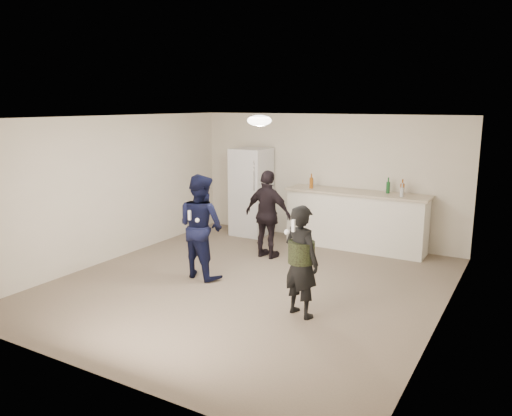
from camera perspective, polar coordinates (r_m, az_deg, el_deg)
The scene contains 21 objects.
floor at distance 7.68m, azimuth -0.75°, elevation -8.70°, with size 6.00×6.00×0.00m, color #6B5B4C.
ceiling at distance 7.19m, azimuth -0.81°, elevation 10.29°, with size 6.00×6.00×0.00m, color silver.
wall_back at distance 10.00m, azimuth 8.04°, elevation 3.42°, with size 6.00×6.00×0.00m, color beige.
wall_front at distance 5.07m, azimuth -18.42°, elevation -5.34°, with size 6.00×6.00×0.00m, color beige.
wall_left at distance 9.03m, azimuth -15.98°, elevation 2.18°, with size 6.00×6.00×0.00m, color beige.
wall_right at distance 6.42m, azimuth 20.87°, elevation -1.96°, with size 6.00×6.00×0.00m, color beige.
counter at distance 9.57m, azimuth 11.29°, elevation -1.48°, with size 2.60×0.56×1.05m, color white.
counter_top at distance 9.47m, azimuth 11.42°, elevation 1.73°, with size 2.68×0.64×0.04m, color #BCA691.
fridge at distance 10.35m, azimuth -0.54°, elevation 1.86°, with size 0.70×0.70×1.80m, color silver.
fridge_handle at distance 9.83m, azimuth -0.23°, elevation 3.69°, with size 0.02×0.02×0.60m, color #B5B5B9.
ceiling_dome at distance 7.45m, azimuth 0.39°, elevation 9.97°, with size 0.36×0.36×0.16m, color white.
shaker at distance 9.73m, azimuth 6.45°, elevation 2.79°, with size 0.08×0.08×0.17m, color silver.
man at distance 7.83m, azimuth -6.32°, elevation -2.09°, with size 0.80×0.62×1.64m, color #0E123B.
woman at distance 6.40m, azimuth 5.19°, elevation -6.08°, with size 0.53×0.35×1.46m, color black.
camo_shorts at distance 6.36m, azimuth 5.21°, elevation -5.05°, with size 0.34×0.34×0.28m, color #293719.
spectator at distance 8.77m, azimuth 1.38°, elevation -0.75°, with size 0.92×0.38×1.56m, color black.
remote_man at distance 7.56m, azimuth -7.61°, elevation -0.82°, with size 0.04×0.04×0.15m, color white.
nunchuk_man at distance 7.53m, azimuth -6.73°, elevation -1.40°, with size 0.07×0.07×0.07m, color white.
remote_woman at distance 6.04m, azimuth 4.29°, elevation -2.03°, with size 0.04×0.04×0.15m, color silver.
nunchuk_woman at distance 6.13m, azimuth 3.55°, elevation -2.76°, with size 0.07×0.07×0.07m, color white.
bottle_cluster at distance 9.38m, azimuth 13.17°, elevation 2.29°, with size 1.81×0.33×0.21m.
Camera 1 is at (3.67, -6.18, 2.70)m, focal length 35.00 mm.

